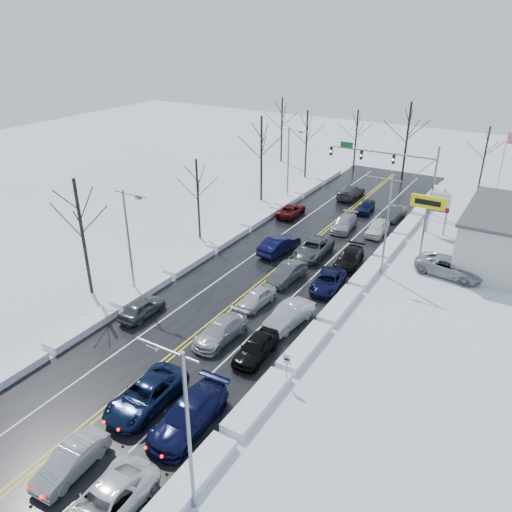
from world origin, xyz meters
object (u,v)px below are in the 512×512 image
Objects in this scene: tires_plus_sign at (427,206)px; oncoming_car_0 at (279,252)px; traffic_signal_mast at (393,163)px; flagpole at (503,169)px.

tires_plus_sign is 14.77m from oncoming_car_0.
oncoming_car_0 is (-12.11, -6.83, -4.99)m from tires_plus_sign.
tires_plus_sign is 1.15× the size of oncoming_car_0.
traffic_signal_mast is 13.92m from tires_plus_sign.
flagpole reaches higher than traffic_signal_mast.
flagpole is (4.67, 14.01, 0.93)m from tires_plus_sign.
flagpole is (11.72, 2.01, 0.45)m from traffic_signal_mast.
oncoming_car_0 is (-16.78, -20.84, -5.93)m from flagpole.
traffic_signal_mast is at bearing 120.46° from tires_plus_sign.
tires_plus_sign is 0.60× the size of flagpole.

